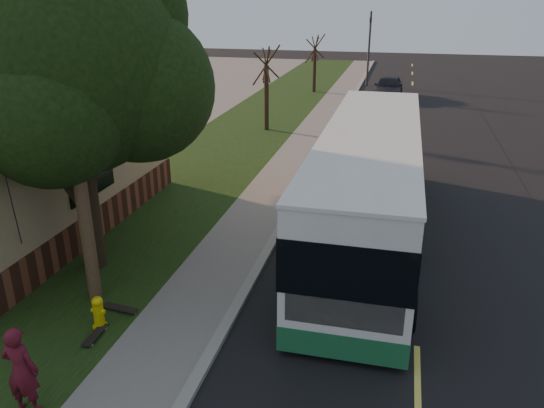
{
  "coord_description": "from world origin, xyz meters",
  "views": [
    {
      "loc": [
        3.25,
        -8.43,
        6.72
      ],
      "look_at": [
        0.14,
        4.3,
        1.5
      ],
      "focal_mm": 35.0,
      "sensor_mm": 36.0,
      "label": 1
    }
  ],
  "objects_px": {
    "utility_pole": "(68,104)",
    "traffic_signal": "(369,44)",
    "skateboard_spare": "(120,308)",
    "bare_tree_far": "(315,64)",
    "leafy_tree": "(74,66)",
    "bare_tree_near": "(266,90)",
    "fire_hydrant": "(98,312)",
    "skateboarder": "(21,370)",
    "distant_car": "(388,87)",
    "skateboard_main": "(95,335)",
    "transit_bus": "(369,182)"
  },
  "relations": [
    {
      "from": "utility_pole",
      "to": "skateboard_spare",
      "type": "bearing_deg",
      "value": -21.87
    },
    {
      "from": "utility_pole",
      "to": "distant_car",
      "type": "height_order",
      "value": "utility_pole"
    },
    {
      "from": "traffic_signal",
      "to": "leafy_tree",
      "type": "bearing_deg",
      "value": -98.47
    },
    {
      "from": "transit_bus",
      "to": "distant_car",
      "type": "relative_size",
      "value": 2.67
    },
    {
      "from": "bare_tree_near",
      "to": "traffic_signal",
      "type": "relative_size",
      "value": 0.78
    },
    {
      "from": "utility_pole",
      "to": "traffic_signal",
      "type": "height_order",
      "value": "utility_pole"
    },
    {
      "from": "skateboarder",
      "to": "bare_tree_near",
      "type": "bearing_deg",
      "value": -91.69
    },
    {
      "from": "fire_hydrant",
      "to": "distant_car",
      "type": "bearing_deg",
      "value": 80.42
    },
    {
      "from": "fire_hydrant",
      "to": "skateboard_spare",
      "type": "xyz_separation_m",
      "value": [
        0.1,
        0.67,
        -0.3
      ]
    },
    {
      "from": "leafy_tree",
      "to": "bare_tree_near",
      "type": "xyz_separation_m",
      "value": [
        0.67,
        15.35,
        -3.02
      ]
    },
    {
      "from": "skateboarder",
      "to": "distant_car",
      "type": "relative_size",
      "value": 0.37
    },
    {
      "from": "leafy_tree",
      "to": "traffic_signal",
      "type": "relative_size",
      "value": 1.42
    },
    {
      "from": "bare_tree_far",
      "to": "distant_car",
      "type": "relative_size",
      "value": 0.89
    },
    {
      "from": "skateboard_spare",
      "to": "distant_car",
      "type": "relative_size",
      "value": 0.19
    },
    {
      "from": "bare_tree_far",
      "to": "leafy_tree",
      "type": "bearing_deg",
      "value": -92.45
    },
    {
      "from": "utility_pole",
      "to": "skateboarder",
      "type": "height_order",
      "value": "utility_pole"
    },
    {
      "from": "leafy_tree",
      "to": "bare_tree_far",
      "type": "bearing_deg",
      "value": 87.55
    },
    {
      "from": "bare_tree_near",
      "to": "transit_bus",
      "type": "relative_size",
      "value": 0.36
    },
    {
      "from": "bare_tree_far",
      "to": "skateboard_main",
      "type": "distance_m",
      "value": 30.42
    },
    {
      "from": "traffic_signal",
      "to": "skateboard_spare",
      "type": "height_order",
      "value": "traffic_signal"
    },
    {
      "from": "utility_pole",
      "to": "leafy_tree",
      "type": "height_order",
      "value": "utility_pole"
    },
    {
      "from": "skateboarder",
      "to": "skateboard_main",
      "type": "xyz_separation_m",
      "value": [
        0.0,
        2.12,
        -0.77
      ]
    },
    {
      "from": "skateboard_main",
      "to": "distant_car",
      "type": "xyz_separation_m",
      "value": [
        4.81,
        29.44,
        0.65
      ]
    },
    {
      "from": "utility_pole",
      "to": "traffic_signal",
      "type": "bearing_deg",
      "value": 83.42
    },
    {
      "from": "utility_pole",
      "to": "traffic_signal",
      "type": "distance_m",
      "value": 33.26
    },
    {
      "from": "traffic_signal",
      "to": "skateboarder",
      "type": "relative_size",
      "value": 3.32
    },
    {
      "from": "bare_tree_far",
      "to": "transit_bus",
      "type": "height_order",
      "value": "bare_tree_far"
    },
    {
      "from": "bare_tree_near",
      "to": "skateboard_spare",
      "type": "relative_size",
      "value": 5.01
    },
    {
      "from": "leafy_tree",
      "to": "traffic_signal",
      "type": "distance_m",
      "value": 31.76
    },
    {
      "from": "utility_pole",
      "to": "bare_tree_far",
      "type": "bearing_deg",
      "value": 89.4
    },
    {
      "from": "fire_hydrant",
      "to": "bare_tree_near",
      "type": "bearing_deg",
      "value": 92.86
    },
    {
      "from": "leafy_tree",
      "to": "bare_tree_near",
      "type": "distance_m",
      "value": 15.66
    },
    {
      "from": "utility_pole",
      "to": "traffic_signal",
      "type": "relative_size",
      "value": 1.65
    },
    {
      "from": "bare_tree_near",
      "to": "bare_tree_far",
      "type": "xyz_separation_m",
      "value": [
        0.5,
        12.0,
        -0.15
      ]
    },
    {
      "from": "fire_hydrant",
      "to": "leafy_tree",
      "type": "bearing_deg",
      "value": 120.67
    },
    {
      "from": "utility_pole",
      "to": "fire_hydrant",
      "type": "bearing_deg",
      "value": -54.62
    },
    {
      "from": "fire_hydrant",
      "to": "transit_bus",
      "type": "height_order",
      "value": "transit_bus"
    },
    {
      "from": "skateboarder",
      "to": "transit_bus",
      "type": "bearing_deg",
      "value": -125.27
    },
    {
      "from": "bare_tree_near",
      "to": "skateboard_main",
      "type": "height_order",
      "value": "bare_tree_near"
    },
    {
      "from": "bare_tree_far",
      "to": "skateboard_spare",
      "type": "relative_size",
      "value": 4.69
    },
    {
      "from": "utility_pole",
      "to": "distant_car",
      "type": "xyz_separation_m",
      "value": [
        5.61,
        28.08,
        -3.86
      ]
    },
    {
      "from": "fire_hydrant",
      "to": "traffic_signal",
      "type": "relative_size",
      "value": 0.13
    },
    {
      "from": "bare_tree_near",
      "to": "bare_tree_far",
      "type": "height_order",
      "value": "bare_tree_near"
    },
    {
      "from": "leafy_tree",
      "to": "skateboard_spare",
      "type": "bearing_deg",
      "value": -49.82
    },
    {
      "from": "fire_hydrant",
      "to": "leafy_tree",
      "type": "relative_size",
      "value": 0.09
    },
    {
      "from": "bare_tree_far",
      "to": "skateboard_spare",
      "type": "height_order",
      "value": "bare_tree_far"
    },
    {
      "from": "skateboard_spare",
      "to": "leafy_tree",
      "type": "bearing_deg",
      "value": 130.18
    },
    {
      "from": "bare_tree_near",
      "to": "skateboard_spare",
      "type": "height_order",
      "value": "bare_tree_near"
    },
    {
      "from": "leafy_tree",
      "to": "skateboard_spare",
      "type": "height_order",
      "value": "leafy_tree"
    },
    {
      "from": "skateboard_main",
      "to": "skateboard_spare",
      "type": "xyz_separation_m",
      "value": [
        0.0,
        1.03,
        0.0
      ]
    }
  ]
}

